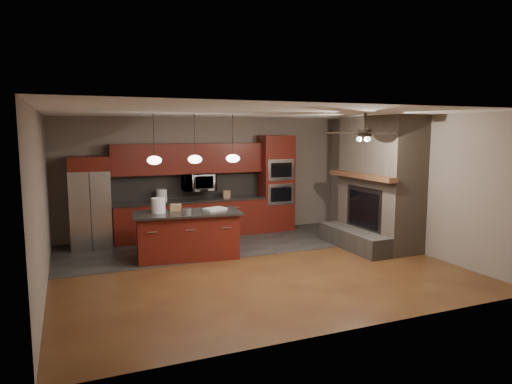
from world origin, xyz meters
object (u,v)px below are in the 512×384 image
kitchen_island (187,235)px  paint_can (187,211)px  white_bucket (158,205)px  paint_tray (215,209)px  cardboard_box (176,208)px  microwave (198,182)px  counter_bucket (162,195)px  counter_box (227,194)px  refrigerator (90,202)px  oven_tower (276,183)px

kitchen_island → paint_can: bearing=-98.4°
white_bucket → paint_tray: (1.10, -0.11, -0.12)m
paint_can → cardboard_box: (-0.11, 0.45, 0.01)m
microwave → counter_bucket: size_ratio=2.65×
paint_tray → counter_box: (0.81, 1.62, 0.05)m
microwave → paint_can: 2.15m
microwave → counter_bucket: (-0.88, -0.05, -0.26)m
paint_can → counter_box: (1.44, 1.88, 0.01)m
refrigerator → counter_bucket: size_ratio=7.09×
paint_tray → cardboard_box: (-0.74, 0.20, 0.05)m
kitchen_island → paint_tray: size_ratio=5.21×
refrigerator → oven_tower: bearing=1.0°
white_bucket → paint_tray: 1.11m
counter_bucket → paint_can: bearing=-87.0°
oven_tower → white_bucket: size_ratio=8.29×
microwave → counter_box: size_ratio=4.08×
counter_bucket → kitchen_island: bearing=-84.6°
white_bucket → counter_bucket: white_bucket is taller
paint_tray → cardboard_box: bearing=147.4°
refrigerator → kitchen_island: (1.71, -1.61, -0.51)m
oven_tower → paint_can: bearing=-145.1°
kitchen_island → counter_bucket: 1.80m
kitchen_island → paint_can: size_ratio=12.90×
kitchen_island → paint_can: paint_can is taller
refrigerator → counter_box: bearing=0.6°
oven_tower → cardboard_box: size_ratio=11.51×
microwave → counter_box: 0.74m
oven_tower → refrigerator: bearing=-179.0°
paint_can → paint_tray: paint_can is taller
kitchen_island → refrigerator: bearing=142.7°
paint_can → microwave: bearing=68.5°
kitchen_island → counter_bucket: bearing=101.5°
refrigerator → paint_tray: size_ratio=4.74×
cardboard_box → kitchen_island: bearing=-35.3°
kitchen_island → paint_tray: 0.74m
refrigerator → white_bucket: refrigerator is taller
refrigerator → paint_tray: 2.78m
kitchen_island → white_bucket: 0.81m
counter_bucket → paint_tray: bearing=-66.3°
white_bucket → paint_can: (0.47, -0.36, -0.09)m
counter_bucket → refrigerator: bearing=-177.0°
oven_tower → refrigerator: (-4.40, -0.07, -0.21)m
paint_can → paint_tray: (0.63, 0.25, -0.03)m
kitchen_island → cardboard_box: (-0.17, 0.22, 0.52)m
microwave → paint_tray: 1.77m
white_bucket → cardboard_box: white_bucket is taller
counter_bucket → counter_box: size_ratio=1.54×
kitchen_island → oven_tower: bearing=38.1°
cardboard_box → counter_bucket: counter_bucket is taller
microwave → counter_box: (0.66, -0.10, -0.31)m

